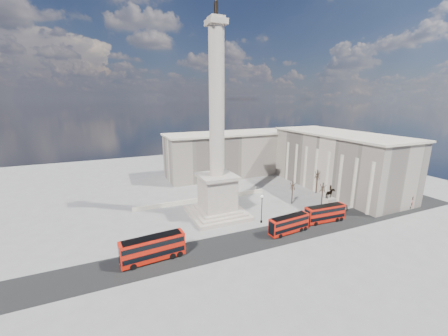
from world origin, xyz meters
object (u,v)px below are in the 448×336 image
at_px(pedestrian_standing, 346,208).
at_px(pedestrian_crossing, 299,215).
at_px(red_bus_d, 395,202).
at_px(victorian_lamp, 262,207).
at_px(red_bus_a, 153,248).
at_px(equestrian_statue, 329,203).
at_px(nelsons_column, 217,167).
at_px(pedestrian_walking, 286,221).
at_px(red_bus_b, 289,224).
at_px(red_bus_c, 325,213).

bearing_deg(pedestrian_standing, pedestrian_crossing, -42.49).
distance_m(red_bus_d, victorian_lamp, 37.98).
relative_size(red_bus_a, equestrian_statue, 1.57).
bearing_deg(nelsons_column, red_bus_a, -142.31).
relative_size(red_bus_d, pedestrian_crossing, 6.33).
bearing_deg(equestrian_statue, pedestrian_walking, -174.08).
height_order(red_bus_a, pedestrian_walking, red_bus_a).
bearing_deg(pedestrian_walking, pedestrian_standing, -10.44).
distance_m(red_bus_a, red_bus_b, 29.64).
relative_size(equestrian_statue, pedestrian_crossing, 4.71).
relative_size(red_bus_b, victorian_lamp, 1.44).
height_order(victorian_lamp, pedestrian_standing, victorian_lamp).
bearing_deg(pedestrian_walking, pedestrian_crossing, 7.98).
xyz_separation_m(red_bus_a, pedestrian_walking, (31.63, 2.84, -1.71)).
relative_size(red_bus_a, pedestrian_walking, 7.68).
xyz_separation_m(red_bus_a, equestrian_statue, (46.25, 4.36, 0.10)).
relative_size(red_bus_c, equestrian_statue, 1.39).
bearing_deg(red_bus_d, nelsons_column, 165.27).
xyz_separation_m(red_bus_a, pedestrian_standing, (51.10, 2.89, -1.63)).
height_order(victorian_lamp, pedestrian_crossing, victorian_lamp).
distance_m(red_bus_c, pedestrian_walking, 9.91).
bearing_deg(red_bus_d, pedestrian_crossing, 171.95).
bearing_deg(pedestrian_crossing, red_bus_b, 82.72).
bearing_deg(victorian_lamp, red_bus_c, -21.55).
bearing_deg(red_bus_c, red_bus_b, -170.91).
bearing_deg(red_bus_b, pedestrian_standing, 4.81).
distance_m(nelsons_column, victorian_lamp, 14.61).
bearing_deg(red_bus_c, victorian_lamp, 161.52).
height_order(nelsons_column, pedestrian_standing, nelsons_column).
bearing_deg(equestrian_statue, red_bus_a, -174.61).
xyz_separation_m(red_bus_c, pedestrian_standing, (10.03, 2.67, -1.35)).
bearing_deg(red_bus_b, red_bus_d, -6.48).
height_order(red_bus_d, pedestrian_crossing, red_bus_d).
distance_m(red_bus_b, victorian_lamp, 7.79).
bearing_deg(nelsons_column, red_bus_d, -19.44).
distance_m(victorian_lamp, pedestrian_crossing, 10.64).
height_order(red_bus_c, pedestrian_standing, red_bus_c).
bearing_deg(red_bus_d, equestrian_statue, 165.89).
bearing_deg(pedestrian_walking, red_bus_a, 174.58).
height_order(red_bus_c, victorian_lamp, victorian_lamp).
height_order(nelsons_column, red_bus_d, nelsons_column).
xyz_separation_m(nelsons_column, red_bus_c, (22.51, -14.13, -10.71)).
distance_m(red_bus_d, pedestrian_crossing, 27.88).
relative_size(red_bus_c, red_bus_d, 1.03).
height_order(nelsons_column, red_bus_b, nelsons_column).
xyz_separation_m(equestrian_statue, pedestrian_standing, (4.85, -1.48, -1.73)).
bearing_deg(pedestrian_crossing, red_bus_a, 51.59).
height_order(equestrian_statue, pedestrian_standing, equestrian_statue).
relative_size(victorian_lamp, pedestrian_crossing, 4.36).
height_order(red_bus_a, red_bus_d, red_bus_a).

